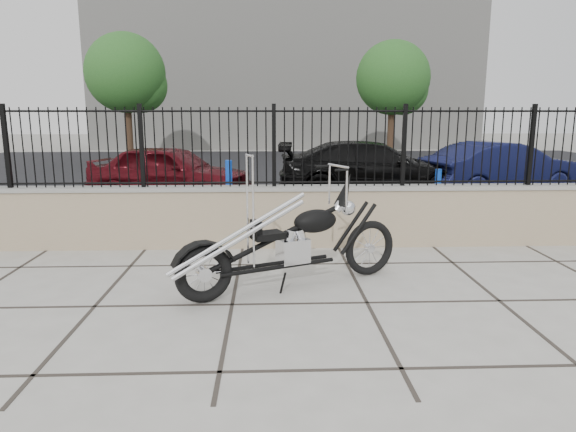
% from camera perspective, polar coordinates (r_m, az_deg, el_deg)
% --- Properties ---
extents(ground_plane, '(90.00, 90.00, 0.00)m').
position_cam_1_polar(ground_plane, '(5.86, 8.77, -9.52)').
color(ground_plane, '#99968E').
rests_on(ground_plane, ground).
extents(parking_lot, '(30.00, 30.00, 0.00)m').
position_cam_1_polar(parking_lot, '(18.02, 1.29, 4.84)').
color(parking_lot, black).
rests_on(parking_lot, ground).
extents(retaining_wall, '(14.00, 0.36, 0.96)m').
position_cam_1_polar(retaining_wall, '(8.10, 5.56, -0.01)').
color(retaining_wall, gray).
rests_on(retaining_wall, ground_plane).
extents(iron_fence, '(14.00, 0.08, 1.20)m').
position_cam_1_polar(iron_fence, '(7.96, 5.72, 7.63)').
color(iron_fence, black).
rests_on(iron_fence, retaining_wall).
extents(background_building, '(22.00, 6.00, 8.00)m').
position_cam_1_polar(background_building, '(31.94, -0.25, 14.93)').
color(background_building, beige).
rests_on(background_building, ground_plane).
extents(chopper_motorcycle, '(2.72, 1.57, 1.66)m').
position_cam_1_polar(chopper_motorcycle, '(6.02, 0.11, -0.57)').
color(chopper_motorcycle, black).
rests_on(chopper_motorcycle, ground_plane).
extents(car_red, '(4.20, 2.60, 1.33)m').
position_cam_1_polar(car_red, '(12.63, -12.96, 4.75)').
color(car_red, '#4A0A10').
rests_on(car_red, parking_lot).
extents(car_black, '(4.84, 2.19, 1.37)m').
position_cam_1_polar(car_black, '(13.09, 9.42, 5.19)').
color(car_black, black).
rests_on(car_black, parking_lot).
extents(car_blue, '(4.34, 2.49, 1.35)m').
position_cam_1_polar(car_blue, '(14.11, 22.67, 4.87)').
color(car_blue, '#0E1235').
rests_on(car_blue, parking_lot).
extents(bollard_a, '(0.17, 0.17, 1.14)m').
position_cam_1_polar(bollard_a, '(10.48, -6.56, 3.08)').
color(bollard_a, blue).
rests_on(bollard_a, ground_plane).
extents(bollard_b, '(0.13, 0.13, 1.01)m').
position_cam_1_polar(bollard_b, '(10.38, 16.25, 2.26)').
color(bollard_b, '#0B49A6').
rests_on(bollard_b, ground_plane).
extents(tree_left, '(3.20, 3.20, 5.39)m').
position_cam_1_polar(tree_left, '(22.48, -17.64, 15.28)').
color(tree_left, '#382619').
rests_on(tree_left, ground_plane).
extents(tree_right, '(3.06, 3.06, 5.17)m').
position_cam_1_polar(tree_right, '(22.55, 11.59, 15.16)').
color(tree_right, '#382619').
rests_on(tree_right, ground_plane).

